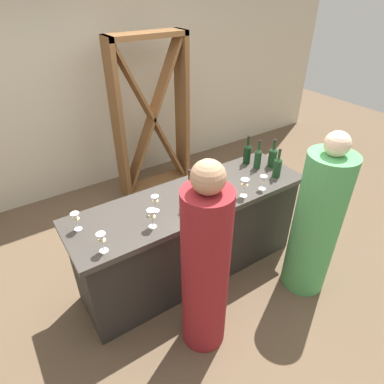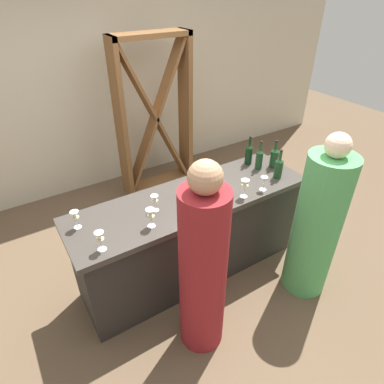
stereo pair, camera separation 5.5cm
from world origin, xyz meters
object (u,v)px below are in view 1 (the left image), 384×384
at_px(wine_glass_near_left, 263,180).
at_px(wine_glass_far_center, 155,201).
at_px(wine_glass_far_left, 152,216).
at_px(wine_bottle_second_right_olive_green, 277,166).
at_px(person_center_guest, 205,270).
at_px(wine_glass_near_center, 245,185).
at_px(person_left_guest, 316,224).
at_px(wine_glass_far_right, 76,218).
at_px(wine_bottle_center_olive_green, 258,158).
at_px(wine_rack, 152,118).
at_px(wine_bottle_leftmost_amber_brown, 190,192).
at_px(wine_bottle_rightmost_olive_green, 273,156).
at_px(wine_glass_near_right, 102,239).
at_px(wine_bottle_second_left_dark_green, 247,153).

bearing_deg(wine_glass_near_left, wine_glass_far_center, 166.03).
bearing_deg(wine_glass_near_left, wine_glass_far_left, 176.14).
bearing_deg(wine_bottle_second_right_olive_green, person_center_guest, -157.16).
bearing_deg(wine_glass_near_center, person_left_guest, -47.95).
bearing_deg(wine_bottle_second_right_olive_green, wine_glass_far_right, 171.61).
distance_m(wine_bottle_center_olive_green, wine_bottle_second_right_olive_green, 0.23).
distance_m(wine_rack, wine_glass_far_right, 2.11).
relative_size(wine_bottle_leftmost_amber_brown, person_center_guest, 0.20).
xyz_separation_m(wine_bottle_rightmost_olive_green, wine_glass_near_center, (-0.60, -0.26, 0.01)).
bearing_deg(person_center_guest, person_left_guest, -75.89).
bearing_deg(wine_glass_far_center, wine_rack, 63.11).
distance_m(wine_glass_far_right, person_left_guest, 1.99).
bearing_deg(wine_bottle_leftmost_amber_brown, person_center_guest, -113.32).
height_order(person_left_guest, person_center_guest, person_center_guest).
xyz_separation_m(wine_glass_far_left, person_left_guest, (1.30, -0.55, -0.29)).
xyz_separation_m(wine_rack, wine_glass_near_right, (-1.37, -1.87, 0.01)).
bearing_deg(wine_glass_far_right, wine_glass_near_right, -77.33).
height_order(wine_glass_near_left, wine_glass_far_center, wine_glass_far_center).
xyz_separation_m(wine_bottle_center_olive_green, wine_glass_near_left, (-0.23, -0.32, -0.02)).
relative_size(wine_rack, wine_bottle_center_olive_green, 6.75).
bearing_deg(wine_glass_near_right, wine_glass_near_center, -0.86).
bearing_deg(wine_glass_near_center, wine_bottle_center_olive_green, 35.07).
xyz_separation_m(wine_glass_far_center, person_center_guest, (0.04, -0.65, -0.24)).
height_order(wine_glass_near_left, person_center_guest, person_center_guest).
distance_m(wine_bottle_center_olive_green, wine_glass_far_right, 1.80).
distance_m(wine_bottle_second_left_dark_green, wine_bottle_rightmost_olive_green, 0.25).
bearing_deg(wine_bottle_center_olive_green, wine_bottle_rightmost_olive_green, -18.01).
xyz_separation_m(wine_bottle_leftmost_amber_brown, wine_bottle_center_olive_green, (0.90, 0.15, -0.01)).
height_order(wine_bottle_second_right_olive_green, wine_glass_near_left, wine_bottle_second_right_olive_green).
relative_size(wine_rack, wine_glass_near_right, 12.57).
relative_size(wine_glass_near_left, wine_glass_far_left, 0.84).
distance_m(wine_rack, person_left_guest, 2.41).
relative_size(wine_bottle_second_right_olive_green, wine_glass_near_center, 1.69).
bearing_deg(wine_bottle_second_left_dark_green, wine_glass_far_center, -169.56).
bearing_deg(person_left_guest, wine_glass_far_right, 59.87).
distance_m(wine_glass_near_left, wine_glass_far_left, 1.08).
relative_size(wine_bottle_second_right_olive_green, person_center_guest, 0.18).
bearing_deg(wine_bottle_second_left_dark_green, wine_glass_far_left, -163.51).
bearing_deg(wine_bottle_second_left_dark_green, wine_bottle_center_olive_green, -82.26).
height_order(wine_bottle_center_olive_green, wine_glass_near_center, wine_bottle_center_olive_green).
height_order(wine_bottle_leftmost_amber_brown, wine_glass_near_left, wine_bottle_leftmost_amber_brown).
relative_size(wine_bottle_second_right_olive_green, person_left_guest, 0.18).
bearing_deg(wine_bottle_leftmost_amber_brown, wine_glass_far_left, -167.09).
xyz_separation_m(wine_glass_far_right, person_center_guest, (0.64, -0.77, -0.24)).
distance_m(wine_glass_far_left, wine_glass_far_center, 0.20).
height_order(wine_bottle_rightmost_olive_green, person_left_guest, person_left_guest).
distance_m(wine_glass_far_center, wine_glass_far_right, 0.62).
xyz_separation_m(wine_bottle_rightmost_olive_green, wine_glass_far_right, (-1.95, 0.09, -0.00)).
bearing_deg(person_left_guest, wine_bottle_center_olive_green, -5.88).
relative_size(person_left_guest, person_center_guest, 0.96).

